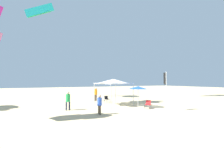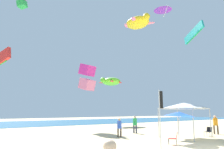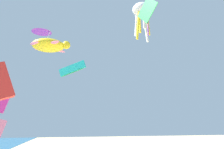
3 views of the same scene
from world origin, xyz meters
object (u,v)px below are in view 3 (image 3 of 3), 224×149
kite_parafoil_teal (72,69)px  kite_diamond_green (147,11)px  kite_delta_purple (42,31)px  kite_turtle_yellow (49,46)px  kite_octopus_white (141,12)px

kite_parafoil_teal → kite_diamond_green: 19.86m
kite_diamond_green → kite_delta_purple: (17.84, 11.17, 5.94)m
kite_turtle_yellow → kite_diamond_green: bearing=-41.0°
kite_octopus_white → kite_turtle_yellow: kite_octopus_white is taller
kite_diamond_green → kite_turtle_yellow: (9.43, 8.51, 0.31)m
kite_turtle_yellow → kite_delta_purple: 10.47m
kite_parafoil_teal → kite_octopus_white: bearing=161.3°
kite_parafoil_teal → kite_turtle_yellow: bearing=92.3°
kite_delta_purple → kite_parafoil_teal: bearing=-141.8°
kite_parafoil_teal → kite_delta_purple: kite_delta_purple is taller
kite_octopus_white → kite_diamond_green: size_ratio=1.77×
kite_turtle_yellow → kite_parafoil_teal: bearing=82.8°
kite_parafoil_teal → kite_octopus_white: (-6.86, -9.78, 7.27)m
kite_parafoil_teal → kite_delta_purple: size_ratio=1.06×
kite_parafoil_teal → kite_octopus_white: 13.99m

